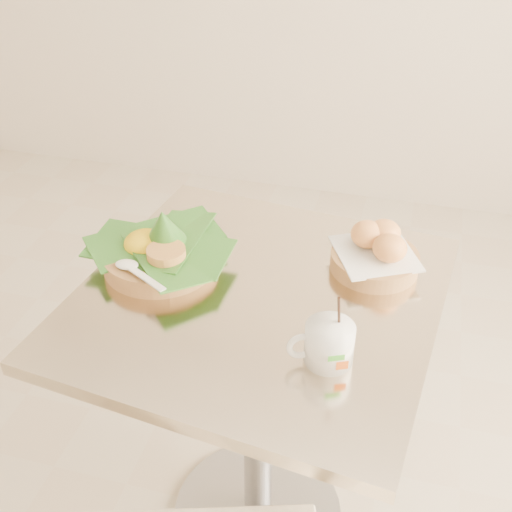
% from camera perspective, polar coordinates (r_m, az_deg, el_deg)
% --- Properties ---
extents(floor, '(3.60, 3.60, 0.00)m').
position_cam_1_polar(floor, '(1.87, -4.77, -21.01)').
color(floor, beige).
rests_on(floor, ground).
extents(cafe_table, '(0.78, 0.78, 0.75)m').
position_cam_1_polar(cafe_table, '(1.43, 0.20, -10.35)').
color(cafe_table, gray).
rests_on(cafe_table, floor).
extents(rice_basket, '(0.30, 0.30, 0.15)m').
position_cam_1_polar(rice_basket, '(1.36, -8.60, 0.62)').
color(rice_basket, '#A97D48').
rests_on(rice_basket, cafe_table).
extents(bread_basket, '(0.21, 0.21, 0.10)m').
position_cam_1_polar(bread_basket, '(1.36, 10.67, 0.34)').
color(bread_basket, '#A97D48').
rests_on(bread_basket, cafe_table).
extents(coffee_mug, '(0.12, 0.09, 0.15)m').
position_cam_1_polar(coffee_mug, '(1.12, 6.41, -7.67)').
color(coffee_mug, white).
rests_on(coffee_mug, cafe_table).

